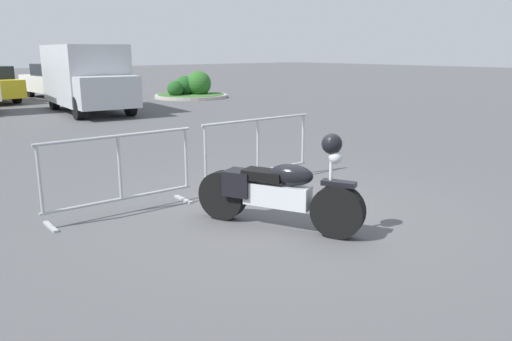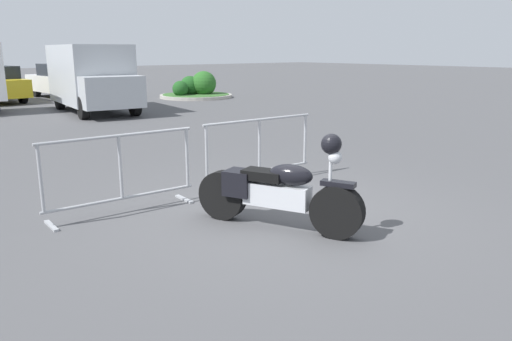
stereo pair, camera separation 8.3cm
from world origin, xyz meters
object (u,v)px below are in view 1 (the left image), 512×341
(crowd_barrier_near, at_px, (120,173))
(delivery_van, at_px, (86,76))
(parked_car_white, at_px, (59,81))
(motorcycle, at_px, (277,191))
(crowd_barrier_far, at_px, (258,150))

(crowd_barrier_near, xyz_separation_m, delivery_van, (4.18, 11.19, 0.69))
(crowd_barrier_near, distance_m, parked_car_white, 17.95)
(motorcycle, relative_size, delivery_van, 0.39)
(delivery_van, xyz_separation_m, parked_car_white, (1.11, 5.96, -0.47))
(crowd_barrier_near, bearing_deg, motorcycle, -55.62)
(crowd_barrier_far, bearing_deg, crowd_barrier_near, 180.00)
(crowd_barrier_near, distance_m, crowd_barrier_far, 2.41)
(motorcycle, distance_m, delivery_van, 13.31)
(motorcycle, relative_size, crowd_barrier_far, 0.97)
(crowd_barrier_far, bearing_deg, parked_car_white, 80.45)
(delivery_van, bearing_deg, crowd_barrier_far, -2.32)
(motorcycle, height_order, crowd_barrier_near, motorcycle)
(parked_car_white, bearing_deg, crowd_barrier_near, 158.52)
(crowd_barrier_near, height_order, parked_car_white, parked_car_white)
(motorcycle, height_order, delivery_van, delivery_van)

